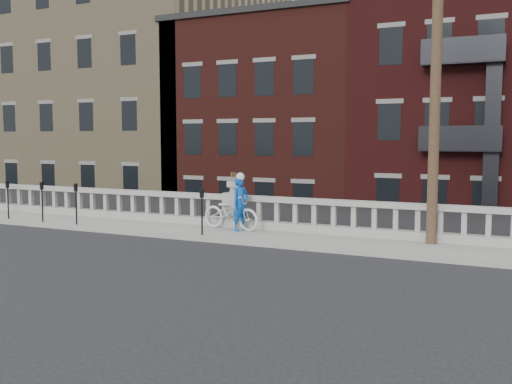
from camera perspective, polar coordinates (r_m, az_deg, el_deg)
ground at (r=15.10m, az=-9.20°, el=-6.10°), size 120.00×120.00×0.00m
sidewalk at (r=17.59m, az=-3.67°, el=-4.15°), size 32.00×2.20×0.15m
balustrade at (r=18.34m, az=-2.25°, el=-1.97°), size 28.00×0.34×1.03m
planter_pedestal at (r=18.32m, az=-2.26°, el=-1.38°), size 0.55×0.55×1.76m
lower_level at (r=36.10m, az=12.70°, el=4.69°), size 80.00×44.00×20.80m
utility_pole at (r=16.10m, az=17.60°, el=13.17°), size 1.60×0.28×10.00m
parking_meter_a at (r=21.89m, az=-23.58°, el=-0.29°), size 0.10×0.09×1.36m
parking_meter_b at (r=20.70m, az=-20.61°, el=-0.48°), size 0.10×0.09×1.36m
parking_meter_c at (r=19.66m, az=-17.56°, el=-0.68°), size 0.10×0.09×1.36m
parking_meter_d at (r=16.79m, az=-5.43°, el=-1.45°), size 0.10×0.09×1.36m
bicycle at (r=17.85m, az=-2.53°, el=-2.02°), size 2.14×1.04×1.08m
cyclist at (r=17.50m, az=-1.56°, el=-1.16°), size 0.59×0.72×1.68m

